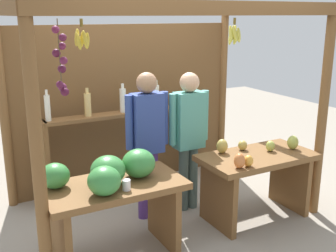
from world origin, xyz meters
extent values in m
plane|color=gray|center=(0.00, 0.00, 0.00)|extent=(12.00, 12.00, 0.00)
cylinder|color=brown|center=(-1.46, -0.89, 1.12)|extent=(0.10, 0.10, 2.24)
cylinder|color=brown|center=(1.46, -0.89, 1.12)|extent=(0.10, 0.10, 2.24)
cylinder|color=brown|center=(-1.46, 0.89, 1.12)|extent=(0.10, 0.10, 2.24)
cylinder|color=brown|center=(1.46, 0.89, 1.12)|extent=(0.10, 0.10, 2.24)
cube|color=brown|center=(0.00, -0.89, 2.18)|extent=(3.02, 0.12, 0.12)
cube|color=brown|center=(-1.46, 0.00, 2.18)|extent=(0.12, 1.88, 0.12)
cube|color=brown|center=(1.46, 0.00, 2.18)|extent=(0.12, 1.88, 0.12)
cube|color=brown|center=(0.00, 0.91, 1.01)|extent=(2.92, 0.04, 2.02)
cylinder|color=brown|center=(0.37, -0.76, 2.07)|extent=(0.02, 0.02, 0.06)
ellipsoid|color=#D1CC4C|center=(0.39, -0.75, 1.93)|extent=(0.04, 0.09, 0.15)
ellipsoid|color=#D1CC4C|center=(0.38, -0.73, 1.97)|extent=(0.06, 0.05, 0.15)
ellipsoid|color=#D1CC4C|center=(0.35, -0.73, 1.93)|extent=(0.07, 0.05, 0.16)
ellipsoid|color=#D1CC4C|center=(0.33, -0.76, 1.96)|extent=(0.04, 0.06, 0.15)
ellipsoid|color=#D1CC4C|center=(0.35, -0.79, 1.97)|extent=(0.07, 0.05, 0.16)
ellipsoid|color=#D1CC4C|center=(0.39, -0.79, 1.95)|extent=(0.09, 0.07, 0.16)
cylinder|color=brown|center=(-1.02, -0.69, 2.07)|extent=(0.02, 0.02, 0.06)
ellipsoid|color=gold|center=(-0.99, -0.70, 1.94)|extent=(0.04, 0.08, 0.14)
ellipsoid|color=gold|center=(-1.01, -0.65, 1.95)|extent=(0.06, 0.04, 0.14)
ellipsoid|color=gold|center=(-1.05, -0.66, 1.96)|extent=(0.06, 0.06, 0.15)
ellipsoid|color=gold|center=(-1.06, -0.71, 1.94)|extent=(0.05, 0.07, 0.14)
ellipsoid|color=gold|center=(-1.01, -0.73, 1.95)|extent=(0.06, 0.04, 0.14)
cylinder|color=#4C422D|center=(-1.18, -0.60, 1.83)|extent=(0.01, 0.01, 0.55)
sphere|color=#601E42|center=(-1.20, -0.62, 2.02)|extent=(0.06, 0.06, 0.06)
sphere|color=#511938|center=(-1.15, -0.63, 1.96)|extent=(0.06, 0.06, 0.06)
sphere|color=#601E42|center=(-1.15, -0.60, 1.90)|extent=(0.06, 0.06, 0.06)
sphere|color=#47142D|center=(-1.20, -0.58, 1.84)|extent=(0.07, 0.07, 0.07)
sphere|color=#601E42|center=(-1.16, -0.62, 1.79)|extent=(0.06, 0.06, 0.06)
sphere|color=#47142D|center=(-1.16, -0.59, 1.72)|extent=(0.07, 0.07, 0.07)
sphere|color=#511938|center=(-1.20, -0.62, 1.60)|extent=(0.06, 0.06, 0.06)
sphere|color=#47142D|center=(-1.16, -0.61, 1.54)|extent=(0.07, 0.07, 0.07)
sphere|color=#601E42|center=(-1.17, -0.58, 1.58)|extent=(0.07, 0.07, 0.07)
cube|color=brown|center=(-0.80, -0.67, 0.68)|extent=(1.23, 0.64, 0.06)
cube|color=brown|center=(-1.29, -0.67, 0.33)|extent=(0.06, 0.58, 0.65)
cube|color=brown|center=(-0.31, -0.67, 0.33)|extent=(0.06, 0.58, 0.65)
ellipsoid|color=#38843D|center=(-0.54, -0.63, 0.84)|extent=(0.39, 0.39, 0.26)
ellipsoid|color=#38843D|center=(-1.27, -0.52, 0.82)|extent=(0.35, 0.35, 0.22)
ellipsoid|color=#38843D|center=(-0.85, -0.66, 0.84)|extent=(0.41, 0.41, 0.26)
ellipsoid|color=#38843D|center=(-0.95, -0.85, 0.83)|extent=(0.31, 0.31, 0.24)
cylinder|color=white|center=(-0.76, -0.85, 0.76)|extent=(0.07, 0.07, 0.09)
cube|color=brown|center=(0.80, -0.67, 0.68)|extent=(1.23, 0.64, 0.06)
cube|color=brown|center=(0.31, -0.67, 0.33)|extent=(0.06, 0.58, 0.65)
cube|color=brown|center=(1.29, -0.67, 0.33)|extent=(0.06, 0.58, 0.65)
ellipsoid|color=#CC7038|center=(0.38, -0.90, 0.79)|extent=(0.14, 0.14, 0.15)
ellipsoid|color=#B79E47|center=(0.50, -0.45, 0.79)|extent=(0.13, 0.13, 0.15)
ellipsoid|color=#B79E47|center=(0.75, -0.48, 0.77)|extent=(0.12, 0.12, 0.11)
ellipsoid|color=#A8B24C|center=(1.25, -0.71, 0.79)|extent=(0.16, 0.16, 0.15)
ellipsoid|color=gold|center=(0.49, -0.90, 0.77)|extent=(0.12, 0.12, 0.11)
ellipsoid|color=#A8B24C|center=(0.99, -0.65, 0.77)|extent=(0.11, 0.11, 0.12)
cube|color=brown|center=(-1.09, 0.67, 0.50)|extent=(0.05, 0.20, 1.00)
cube|color=brown|center=(0.81, 0.67, 0.50)|extent=(0.05, 0.20, 1.00)
cube|color=brown|center=(-0.14, 0.67, 0.98)|extent=(1.90, 0.22, 0.04)
cylinder|color=silver|center=(-1.04, 0.67, 1.14)|extent=(0.06, 0.06, 0.29)
cylinder|color=silver|center=(-1.04, 0.67, 1.32)|extent=(0.03, 0.03, 0.06)
cylinder|color=#D8B266|center=(-0.58, 0.67, 1.13)|extent=(0.08, 0.08, 0.27)
cylinder|color=#D8B266|center=(-0.58, 0.67, 1.30)|extent=(0.04, 0.04, 0.06)
cylinder|color=silver|center=(-0.15, 0.67, 1.14)|extent=(0.08, 0.08, 0.28)
cylinder|color=silver|center=(-0.15, 0.67, 1.31)|extent=(0.03, 0.03, 0.06)
cylinder|color=silver|center=(0.30, 0.67, 1.14)|extent=(0.07, 0.07, 0.29)
cylinder|color=silver|center=(0.30, 0.67, 1.32)|extent=(0.03, 0.03, 0.06)
cylinder|color=#D8B266|center=(0.75, 0.67, 1.13)|extent=(0.07, 0.07, 0.25)
cylinder|color=#D8B266|center=(0.75, 0.67, 1.28)|extent=(0.03, 0.03, 0.06)
cylinder|color=#51317E|center=(-0.27, -0.11, 0.37)|extent=(0.11, 0.11, 0.74)
cylinder|color=#51317E|center=(-0.15, -0.11, 0.37)|extent=(0.11, 0.11, 0.74)
cube|color=#2D428C|center=(-0.21, -0.11, 1.05)|extent=(0.32, 0.19, 0.62)
cylinder|color=#2D428C|center=(-0.41, -0.11, 1.08)|extent=(0.08, 0.08, 0.56)
cylinder|color=#2D428C|center=(-0.01, -0.11, 1.08)|extent=(0.08, 0.08, 0.56)
sphere|color=#997051|center=(-0.21, -0.11, 1.47)|extent=(0.21, 0.21, 0.21)
cylinder|color=#42544D|center=(0.21, -0.15, 0.36)|extent=(0.11, 0.11, 0.73)
cylinder|color=#42544D|center=(0.33, -0.15, 0.36)|extent=(0.11, 0.11, 0.73)
cube|color=teal|center=(0.27, -0.15, 1.03)|extent=(0.32, 0.19, 0.61)
cylinder|color=teal|center=(0.07, -0.15, 1.06)|extent=(0.08, 0.08, 0.55)
cylinder|color=teal|center=(0.47, -0.15, 1.06)|extent=(0.08, 0.08, 0.55)
sphere|color=tan|center=(0.27, -0.15, 1.44)|extent=(0.21, 0.21, 0.21)
camera|label=1|loc=(-1.98, -3.82, 2.14)|focal=44.23mm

